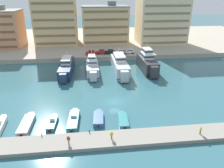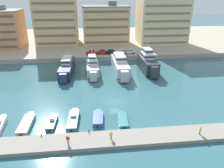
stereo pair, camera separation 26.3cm
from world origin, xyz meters
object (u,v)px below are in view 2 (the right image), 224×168
Objects in this scene: pedestrian_mid_deck at (111,134)px; motorboat_blue_center at (98,118)px; car_red_far_left at (91,52)px; pedestrian_far_side at (68,139)px; yacht_navy_far_left at (67,67)px; yacht_silver_mid_left at (120,65)px; motorboat_grey_left at (26,124)px; car_black_mid_left at (111,52)px; yacht_charcoal_center_left at (148,63)px; car_white_center_left at (121,52)px; yacht_silver_left at (92,67)px; motorboat_teal_center_left at (73,120)px; pedestrian_near_edge at (200,130)px; car_red_left at (102,52)px; motorboat_teal_center_right at (123,120)px; car_white_center at (130,51)px; motorboat_teal_mid_left at (52,123)px.

motorboat_blue_center is at bearing 104.53° from pedestrian_mid_deck.
car_red_far_left is 2.60× the size of pedestrian_far_side.
yacht_navy_far_left reaches higher than pedestrian_mid_deck.
yacht_silver_mid_left reaches higher than motorboat_grey_left.
car_red_far_left and car_black_mid_left have the same top height.
yacht_charcoal_center_left is 16.83m from car_white_center_left.
yacht_charcoal_center_left is at bearing 57.27° from pedestrian_far_side.
yacht_silver_left reaches higher than car_red_far_left.
yacht_silver_mid_left is at bearing 51.92° from motorboat_grey_left.
car_red_far_left is at bearing 83.83° from motorboat_teal_center_left.
car_white_center_left is 54.91m from pedestrian_far_side.
motorboat_grey_left is (-5.66, -30.25, -1.44)m from yacht_navy_far_left.
pedestrian_near_edge is at bearing -18.34° from motorboat_teal_center_left.
car_red_left is at bearing 130.82° from yacht_charcoal_center_left.
motorboat_teal_center_right is 1.55× the size of car_white_center.
car_red_left is at bearing 173.58° from car_white_center_left.
motorboat_blue_center is (5.08, 0.15, -0.07)m from motorboat_teal_center_left.
motorboat_teal_center_right is at bearing -98.16° from car_white_center_left.
yacht_charcoal_center_left is 32.82m from motorboat_teal_center_right.
pedestrian_near_edge is at bearing -1.60° from pedestrian_mid_deck.
motorboat_blue_center is 44.73m from car_red_far_left.
yacht_navy_far_left is 20.00m from car_red_left.
yacht_navy_far_left is 4.64× the size of car_black_mid_left.
motorboat_teal_center_left is (4.20, 0.41, 0.09)m from motorboat_teal_mid_left.
yacht_silver_mid_left is at bearing 104.41° from pedestrian_near_edge.
car_white_center_left is at bearing 36.28° from yacht_navy_far_left.
car_red_left is at bearing 176.52° from car_white_center.
yacht_charcoal_center_left is at bearing -56.40° from car_black_mid_left.
motorboat_teal_center_left is at bearing -115.59° from yacht_silver_mid_left.
pedestrian_near_edge reaches higher than pedestrian_mid_deck.
pedestrian_far_side is (-23.62, 0.02, -0.01)m from pedestrian_near_edge.
car_white_center is at bearing -3.10° from car_black_mid_left.
yacht_silver_left is 22.53m from car_white_center.
pedestrian_near_edge reaches higher than motorboat_blue_center.
pedestrian_near_edge is 1.00× the size of pedestrian_mid_deck.
motorboat_blue_center is at bearing 1.65° from motorboat_teal_center_left.
yacht_silver_left is 9.41× the size of pedestrian_mid_deck.
yacht_silver_left is 29.64m from motorboat_teal_center_right.
yacht_silver_left reaches higher than car_black_mid_left.
car_red_left reaches higher than motorboat_blue_center.
yacht_charcoal_center_left is 43.78m from motorboat_grey_left.
car_white_center is 2.59× the size of pedestrian_mid_deck.
car_red_far_left is (4.85, 44.82, 2.16)m from motorboat_teal_center_left.
yacht_silver_mid_left is 16.37m from car_black_mid_left.
pedestrian_near_edge is at bearing -62.77° from yacht_silver_left.
motorboat_grey_left is 1.90× the size of car_red_left.
motorboat_teal_center_left is at bearing -110.45° from car_white_center_left.
yacht_silver_left reaches higher than pedestrian_mid_deck.
pedestrian_near_edge is at bearing -26.99° from motorboat_teal_center_right.
car_red_far_left reaches higher than pedestrian_mid_deck.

